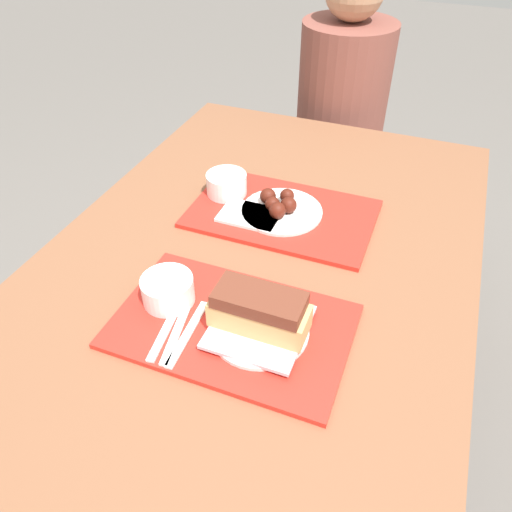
% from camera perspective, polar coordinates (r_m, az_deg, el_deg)
% --- Properties ---
extents(ground_plane, '(12.00, 12.00, 0.00)m').
position_cam_1_polar(ground_plane, '(1.69, -0.87, -21.55)').
color(ground_plane, '#605B56').
extents(picnic_table, '(0.96, 1.63, 0.75)m').
position_cam_1_polar(picnic_table, '(1.15, -1.20, -5.64)').
color(picnic_table, brown).
rests_on(picnic_table, ground_plane).
extents(picnic_bench_far, '(0.91, 0.28, 0.47)m').
position_cam_1_polar(picnic_bench_far, '(2.10, 9.75, 8.28)').
color(picnic_bench_far, brown).
rests_on(picnic_bench_far, ground_plane).
extents(tray_near, '(0.45, 0.29, 0.01)m').
position_cam_1_polar(tray_near, '(0.98, -2.76, -7.99)').
color(tray_near, red).
rests_on(tray_near, picnic_table).
extents(tray_far, '(0.45, 0.29, 0.01)m').
position_cam_1_polar(tray_far, '(1.26, 2.78, 4.90)').
color(tray_far, red).
rests_on(tray_far, picnic_table).
extents(bowl_coleslaw_near, '(0.11, 0.11, 0.06)m').
position_cam_1_polar(bowl_coleslaw_near, '(1.01, -10.07, -3.70)').
color(bowl_coleslaw_near, white).
rests_on(bowl_coleslaw_near, tray_near).
extents(brisket_sandwich_plate, '(0.19, 0.19, 0.10)m').
position_cam_1_polar(brisket_sandwich_plate, '(0.93, 0.39, -6.91)').
color(brisket_sandwich_plate, white).
rests_on(brisket_sandwich_plate, tray_near).
extents(plastic_fork_near, '(0.05, 0.17, 0.00)m').
position_cam_1_polar(plastic_fork_near, '(0.97, -8.98, -8.37)').
color(plastic_fork_near, white).
rests_on(plastic_fork_near, tray_near).
extents(plastic_knife_near, '(0.03, 0.17, 0.00)m').
position_cam_1_polar(plastic_knife_near, '(0.96, -7.82, -8.76)').
color(plastic_knife_near, white).
rests_on(plastic_knife_near, tray_near).
extents(plastic_spoon_near, '(0.04, 0.17, 0.00)m').
position_cam_1_polar(plastic_spoon_near, '(0.98, -10.12, -8.00)').
color(plastic_spoon_near, white).
rests_on(plastic_spoon_near, tray_near).
extents(bowl_coleslaw_far, '(0.11, 0.11, 0.06)m').
position_cam_1_polar(bowl_coleslaw_far, '(1.32, -3.39, 8.35)').
color(bowl_coleslaw_far, white).
rests_on(bowl_coleslaw_far, tray_far).
extents(wings_plate_far, '(0.20, 0.20, 0.05)m').
position_cam_1_polar(wings_plate_far, '(1.25, 2.73, 5.63)').
color(wings_plate_far, white).
rests_on(wings_plate_far, tray_far).
extents(napkin_far, '(0.15, 0.10, 0.01)m').
position_cam_1_polar(napkin_far, '(1.24, -0.70, 4.69)').
color(napkin_far, white).
rests_on(napkin_far, tray_far).
extents(person_seated_across, '(0.33, 0.33, 0.74)m').
position_cam_1_polar(person_seated_across, '(1.94, 9.96, 18.26)').
color(person_seated_across, brown).
rests_on(person_seated_across, picnic_bench_far).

